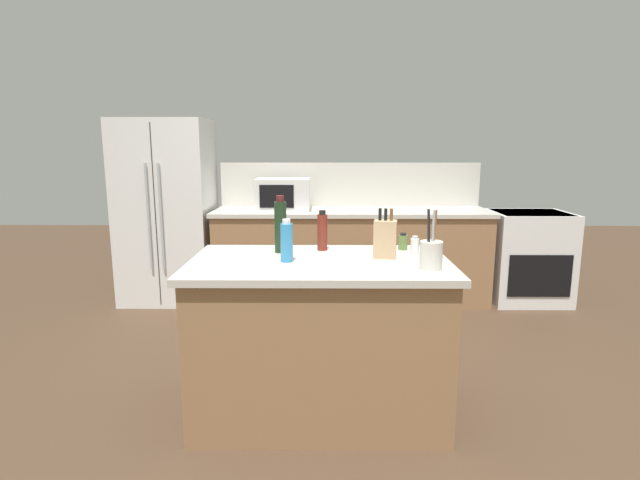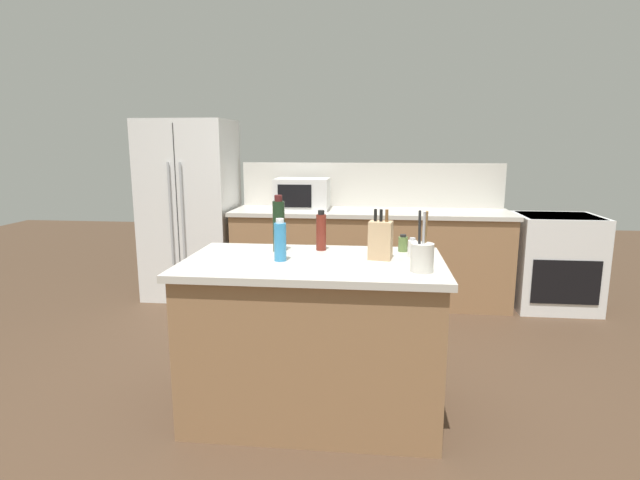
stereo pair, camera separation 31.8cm
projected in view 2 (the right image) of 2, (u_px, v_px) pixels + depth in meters
name	position (u px, v px, depth m)	size (l,w,h in m)	color
ground_plane	(314.00, 410.00, 3.03)	(14.00, 14.00, 0.00)	#473323
back_counter_run	(369.00, 256.00, 5.06)	(2.77, 0.66, 0.94)	#936B47
wall_backsplash	(371.00, 185.00, 5.23)	(2.73, 0.03, 0.46)	beige
kitchen_island	(314.00, 337.00, 2.94)	(1.49, 0.87, 0.94)	#936B47
refrigerator	(191.00, 209.00, 5.22)	(0.90, 0.75, 1.84)	white
range_oven	(555.00, 261.00, 4.86)	(0.76, 0.65, 0.92)	white
microwave	(302.00, 194.00, 5.01)	(0.53, 0.39, 0.32)	white
knife_block	(381.00, 240.00, 2.86)	(0.15, 0.12, 0.29)	tan
utensil_crock	(422.00, 256.00, 2.58)	(0.12, 0.12, 0.32)	beige
wine_bottle	(279.00, 225.00, 3.06)	(0.07, 0.07, 0.35)	black
dish_soap_bottle	(280.00, 241.00, 2.82)	(0.07, 0.07, 0.24)	#3384BC
salt_shaker	(412.00, 248.00, 2.92)	(0.05, 0.05, 0.12)	silver
spice_jar_oregano	(403.00, 244.00, 3.08)	(0.06, 0.06, 0.11)	#567038
vinegar_bottle	(321.00, 231.00, 3.10)	(0.06, 0.06, 0.25)	maroon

